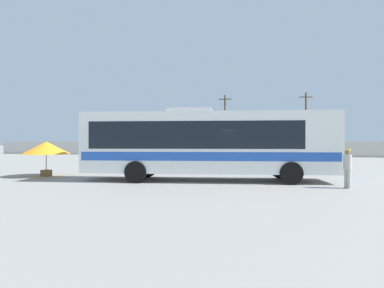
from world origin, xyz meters
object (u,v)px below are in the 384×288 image
at_px(parked_car_leftmost_grey, 147,150).
at_px(parked_car_rightmost_dark_blue, 281,151).
at_px(attendant_by_bus_door, 348,166).
at_px(utility_pole_near, 225,124).
at_px(roadside_tree_left, 132,128).
at_px(parked_car_second_black, 185,151).
at_px(vendor_umbrella_secondary_orange, 46,148).
at_px(utility_pole_far, 306,123).
at_px(roadside_tree_midleft, 176,129).
at_px(parked_car_third_grey, 239,151).
at_px(coach_bus_white_blue, 205,142).

xyz_separation_m(parked_car_leftmost_grey, parked_car_rightmost_dark_blue, (18.02, 0.13, 0.01)).
bearing_deg(parked_car_rightmost_dark_blue, attendant_by_bus_door, -87.22).
bearing_deg(utility_pole_near, parked_car_leftmost_grey, -155.86).
xyz_separation_m(attendant_by_bus_door, roadside_tree_left, (-25.00, 34.16, 3.42)).
bearing_deg(parked_car_second_black, vendor_umbrella_secondary_orange, -94.11).
bearing_deg(utility_pole_far, vendor_umbrella_secondary_orange, -120.57).
bearing_deg(utility_pole_near, vendor_umbrella_secondary_orange, -102.03).
bearing_deg(roadside_tree_midleft, attendant_by_bus_door, -63.45).
height_order(attendant_by_bus_door, roadside_tree_left, roadside_tree_left).
xyz_separation_m(utility_pole_far, roadside_tree_left, (-27.17, 3.31, -0.19)).
relative_size(parked_car_leftmost_grey, parked_car_third_grey, 0.90).
bearing_deg(roadside_tree_left, parked_car_third_grey, -23.01).
bearing_deg(parked_car_leftmost_grey, roadside_tree_midleft, 79.64).
relative_size(attendant_by_bus_door, roadside_tree_midleft, 0.29).
xyz_separation_m(coach_bus_white_blue, utility_pole_far, (8.46, 29.63, 2.61)).
bearing_deg(parked_car_second_black, utility_pole_near, 48.94).
bearing_deg(parked_car_rightmost_dark_blue, coach_bus_white_blue, -101.10).
relative_size(vendor_umbrella_secondary_orange, parked_car_second_black, 0.62).
bearing_deg(attendant_by_bus_door, utility_pole_far, 85.96).
distance_m(vendor_umbrella_secondary_orange, parked_car_second_black, 24.81).
bearing_deg(parked_car_leftmost_grey, utility_pole_near, 24.14).
height_order(parked_car_leftmost_grey, utility_pole_far, utility_pole_far).
height_order(parked_car_second_black, utility_pole_far, utility_pole_far).
relative_size(parked_car_rightmost_dark_blue, utility_pole_near, 0.50).
relative_size(parked_car_second_black, roadside_tree_left, 0.71).
relative_size(parked_car_leftmost_grey, parked_car_rightmost_dark_blue, 0.93).
bearing_deg(parked_car_rightmost_dark_blue, vendor_umbrella_secondary_orange, -118.90).
xyz_separation_m(parked_car_leftmost_grey, utility_pole_far, (21.50, 4.35, 3.77)).
bearing_deg(roadside_tree_left, utility_pole_far, -6.95).
relative_size(vendor_umbrella_secondary_orange, parked_car_rightmost_dark_blue, 0.58).
distance_m(vendor_umbrella_secondary_orange, parked_car_third_grey, 26.77).
bearing_deg(parked_car_second_black, coach_bus_white_blue, -73.38).
bearing_deg(coach_bus_white_blue, vendor_umbrella_secondary_orange, -179.17).
distance_m(parked_car_second_black, parked_car_third_grey, 7.01).
distance_m(vendor_umbrella_secondary_orange, utility_pole_far, 34.69).
xyz_separation_m(coach_bus_white_blue, utility_pole_near, (-2.72, 29.90, 2.66)).
bearing_deg(vendor_umbrella_secondary_orange, roadside_tree_left, 106.18).
bearing_deg(utility_pole_far, parked_car_third_grey, -153.01).
relative_size(parked_car_rightmost_dark_blue, utility_pole_far, 0.51).
distance_m(parked_car_leftmost_grey, utility_pole_near, 11.93).
bearing_deg(vendor_umbrella_secondary_orange, utility_pole_near, 77.97).
height_order(parked_car_second_black, utility_pole_near, utility_pole_near).
bearing_deg(parked_car_second_black, roadside_tree_left, 143.75).
distance_m(coach_bus_white_blue, utility_pole_near, 30.14).
bearing_deg(parked_car_second_black, attendant_by_bus_door, -62.18).
xyz_separation_m(parked_car_rightmost_dark_blue, roadside_tree_midleft, (-16.40, 8.77, 3.35)).
relative_size(attendant_by_bus_door, parked_car_leftmost_grey, 0.40).
xyz_separation_m(parked_car_leftmost_grey, parked_car_second_black, (5.70, -0.68, -0.00)).
xyz_separation_m(coach_bus_white_blue, parked_car_second_black, (-7.34, 24.60, -1.17)).
bearing_deg(parked_car_leftmost_grey, vendor_umbrella_secondary_orange, -81.23).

